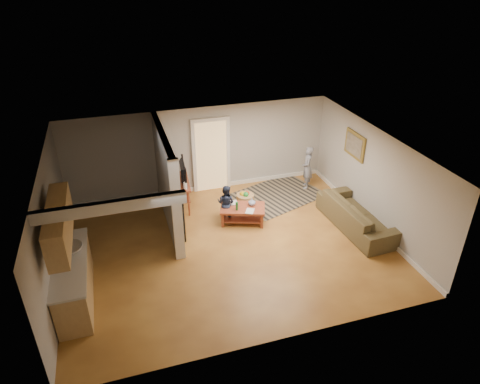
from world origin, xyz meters
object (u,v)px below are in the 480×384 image
Objects in this scene: sofa at (355,227)px; toy_basket at (245,199)px; speaker_left at (183,223)px; toddler at (226,219)px; speaker_right at (177,208)px; child at (306,187)px; coffee_table at (243,210)px; tv_console at (181,184)px.

toy_basket is at bearing 48.03° from sofa.
toddler is (1.24, 0.63, -0.52)m from speaker_left.
child is (4.00, 0.79, -0.45)m from speaker_right.
speaker_right is 0.90× the size of toddler.
speaker_right is (0.00, 0.86, -0.07)m from speaker_left.
coffee_table is 1.69m from speaker_left.
speaker_right is (-1.63, 0.47, 0.10)m from coffee_table.
toddler is (1.24, -0.24, -0.45)m from speaker_right.
toddler reaches higher than toy_basket.
toy_basket is (1.95, 0.35, -0.27)m from speaker_right.
toddler is at bearing -48.18° from child.
toy_basket is at bearing 47.73° from speaker_left.
toddler is at bearing 42.75° from speaker_left.
sofa is 2.90m from coffee_table.
toy_basket is 2.11m from child.
speaker_left is 1.04× the size of toddler.
child is at bearing 6.37° from speaker_right.
speaker_left is 0.80× the size of child.
speaker_right is at bearing 164.09° from coffee_table.
child is at bearing -119.63° from toddler.
sofa is 1.88× the size of child.
tv_console is at bearing 96.82° from speaker_left.
tv_console reaches higher than sofa.
toy_basket is (1.68, -0.44, -0.52)m from tv_console.
speaker_right is at bearing 105.83° from speaker_left.
speaker_left is at bearing -46.10° from child.
child is (4.00, 1.66, -0.52)m from speaker_left.
speaker_right is 1.34m from toddler.
sofa is at bearing -24.97° from tv_console.
coffee_table is 1.89m from tv_console.
tv_console is at bearing 165.24° from toy_basket.
child is at bearing 4.26° from sofa.
speaker_left is at bearing -148.09° from toy_basket.
speaker_left reaches higher than child.
coffee_table is at bearing 64.79° from sofa.
child is 1.30× the size of toddler.
toy_basket is at bearing -9.59° from tv_console.
speaker_right reaches higher than sofa.
coffee_table is at bearing -111.16° from toy_basket.
child reaches higher than toddler.
toddler is at bearing -140.58° from toy_basket.
sofa is 4.72m from tv_console.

